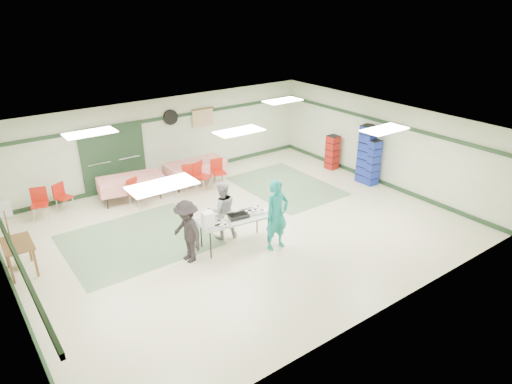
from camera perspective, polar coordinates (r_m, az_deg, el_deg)
floor at (r=12.27m, az=-1.93°, el=-4.49°), size 11.00×11.00×0.00m
ceiling at (r=11.25m, az=-2.12°, el=7.70°), size 11.00×11.00×0.00m
wall_back at (r=15.41m, az=-11.54°, el=6.49°), size 11.00×0.00×11.00m
wall_front at (r=8.74m, az=15.01°, el=-7.88°), size 11.00×0.00×11.00m
wall_left at (r=10.03m, az=-29.11°, el=-5.95°), size 0.00×9.00×9.00m
wall_right at (r=15.28m, az=15.38°, el=5.96°), size 0.00×9.00×9.00m
trim_back at (r=15.20m, az=-11.71°, el=8.98°), size 11.00×0.06×0.10m
baseboard_back at (r=15.81m, az=-11.12°, el=2.01°), size 11.00×0.06×0.12m
baseboard_left at (r=10.67m, az=-27.56°, el=-11.96°), size 0.06×9.00×0.12m
trim_right at (r=15.06m, az=15.60°, el=8.47°), size 0.06×9.00×0.10m
baseboard_right at (r=15.68m, az=14.81°, el=1.46°), size 0.06×9.00×0.12m
green_patch_a at (r=12.07m, az=-14.57°, el=-5.84°), size 3.50×3.00×0.01m
green_patch_b at (r=14.88m, az=3.72°, el=0.77°), size 2.50×3.50×0.01m
double_door_left at (r=14.73m, az=-19.08°, el=3.60°), size 0.90×0.06×2.10m
double_door_right at (r=15.01m, az=-15.66°, el=4.40°), size 0.90×0.06×2.10m
door_frame at (r=14.84m, az=-17.35°, el=3.98°), size 2.00×0.03×2.15m
wall_fan at (r=15.30m, az=-10.64°, el=9.16°), size 0.50×0.10×0.50m
scroll_banner at (r=15.88m, az=-6.66°, el=9.20°), size 0.80×0.02×0.60m
serving_table at (r=11.16m, az=-2.68°, el=-3.42°), size 1.89×0.97×0.76m
sheet_tray_right at (r=11.40m, az=-0.24°, el=-2.45°), size 0.63×0.51×0.02m
sheet_tray_mid at (r=11.12m, az=-3.64°, el=-3.23°), size 0.58×0.47×0.02m
sheet_tray_left at (r=10.78m, az=-4.64°, el=-4.19°), size 0.65×0.52×0.02m
baking_pan at (r=11.14m, az=-2.27°, el=-2.99°), size 0.54×0.38×0.08m
foam_box_stack at (r=10.72m, az=-6.03°, el=-3.39°), size 0.29×0.27×0.36m
volunteer_teal at (r=10.99m, az=2.62°, el=-2.88°), size 0.65×0.43×1.77m
volunteer_grey at (r=11.51m, az=-4.25°, el=-2.28°), size 0.89×0.78×1.54m
volunteer_dark at (r=10.61m, az=-8.60°, el=-4.92°), size 0.64×1.03×1.53m
dining_table_a at (r=14.97m, az=-7.57°, el=3.09°), size 1.93×0.86×0.77m
dining_table_b at (r=14.14m, az=-15.37°, el=1.14°), size 1.99×1.14×0.77m
chair_a at (r=14.45m, az=-6.96°, el=2.34°), size 0.55×0.55×0.93m
chair_b at (r=14.28m, az=-8.28°, el=1.98°), size 0.53×0.53×0.92m
chair_c at (r=14.75m, az=-4.80°, el=2.81°), size 0.48×0.48×0.90m
chair_d at (r=13.62m, az=-14.87°, el=0.22°), size 0.55×0.55×0.90m
chair_loose_a at (r=14.12m, az=-23.15°, el=-0.28°), size 0.52×0.52×0.83m
chair_loose_b at (r=13.84m, az=-25.45°, el=-0.96°), size 0.53×0.53×0.92m
crate_stack_blue_a at (r=15.30m, az=13.60°, el=4.63°), size 0.47×0.47×1.92m
crate_stack_red at (r=16.36m, az=9.52°, el=4.92°), size 0.39×0.39×1.21m
crate_stack_blue_b at (r=15.19m, az=14.34°, el=3.60°), size 0.43×0.43×1.51m
printer_table at (r=11.43m, az=-27.63°, el=-6.09°), size 0.64×0.96×0.74m
office_printer at (r=12.84m, az=-29.22°, el=-1.84°), size 0.46×0.41×0.34m
broom at (r=11.64m, az=-28.37°, el=-5.14°), size 0.07×0.23×1.43m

